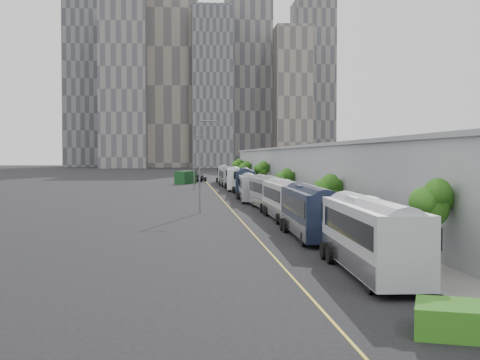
{
  "coord_description": "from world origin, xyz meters",
  "views": [
    {
      "loc": [
        -6.8,
        -25.6,
        5.92
      ],
      "look_at": [
        0.07,
        54.34,
        3.0
      ],
      "focal_mm": 50.0,
      "sensor_mm": 36.0,
      "label": 1
    }
  ],
  "objects": [
    {
      "name": "skyline",
      "position": [
        -2.9,
        324.16,
        50.85
      ],
      "size": [
        145.0,
        64.0,
        120.0
      ],
      "color": "slate",
      "rests_on": "ground"
    },
    {
      "name": "tree_2",
      "position": [
        5.79,
        56.18,
        3.07
      ],
      "size": [
        2.02,
        2.02,
        4.1
      ],
      "color": "black",
      "rests_on": "ground"
    },
    {
      "name": "tree_3",
      "position": [
        5.76,
        80.13,
        3.78
      ],
      "size": [
        2.09,
        2.09,
        4.85
      ],
      "color": "black",
      "rests_on": "ground"
    },
    {
      "name": "shipping_container",
      "position": [
        -6.17,
        115.13,
        1.35
      ],
      "size": [
        4.74,
        7.19,
        2.7
      ],
      "primitive_type": "cube",
      "rotation": [
        0.0,
        0.0,
        -0.4
      ],
      "color": "#123B18",
      "rests_on": "ground"
    },
    {
      "name": "tree_4",
      "position": [
        5.72,
        107.81,
        3.53
      ],
      "size": [
        2.16,
        2.16,
        4.63
      ],
      "color": "black",
      "rests_on": "ground"
    },
    {
      "name": "suv",
      "position": [
        -3.3,
        126.14,
        0.84
      ],
      "size": [
        4.28,
        6.56,
        1.68
      ],
      "primitive_type": "imported",
      "rotation": [
        0.0,
        0.0,
        -0.27
      ],
      "color": "black",
      "rests_on": "ground"
    },
    {
      "name": "bus_0",
      "position": [
        2.5,
        6.83,
        1.6
      ],
      "size": [
        3.14,
        13.05,
        3.79
      ],
      "rotation": [
        0.0,
        0.0,
        -0.04
      ],
      "color": "silver",
      "rests_on": "ground"
    },
    {
      "name": "bus_2",
      "position": [
        2.6,
        35.69,
        1.54
      ],
      "size": [
        2.8,
        12.52,
        3.66
      ],
      "rotation": [
        0.0,
        0.0,
        0.0
      ],
      "color": "silver",
      "rests_on": "ground"
    },
    {
      "name": "street_lamp_near",
      "position": [
        -4.9,
        43.0,
        5.48
      ],
      "size": [
        2.04,
        0.22,
        9.57
      ],
      "color": "#59595E",
      "rests_on": "ground"
    },
    {
      "name": "bus_7",
      "position": [
        1.86,
        104.01,
        1.49
      ],
      "size": [
        2.72,
        12.14,
        3.54
      ],
      "rotation": [
        0.0,
        0.0,
        0.01
      ],
      "color": "slate",
      "rests_on": "ground"
    },
    {
      "name": "lane_line",
      "position": [
        -1.5,
        55.0,
        0.01
      ],
      "size": [
        0.12,
        160.0,
        0.02
      ],
      "primitive_type": "cube",
      "color": "gold",
      "rests_on": "ground"
    },
    {
      "name": "street_lamp_far",
      "position": [
        -4.65,
        89.44,
        5.4
      ],
      "size": [
        2.04,
        0.22,
        9.4
      ],
      "color": "#59595E",
      "rests_on": "ground"
    },
    {
      "name": "tree_5",
      "position": [
        5.64,
        124.43,
        3.89
      ],
      "size": [
        2.32,
        2.32,
        5.07
      ],
      "color": "black",
      "rests_on": "ground"
    },
    {
      "name": "ground",
      "position": [
        0.0,
        0.0,
        0.0
      ],
      "size": [
        800.0,
        800.0,
        0.0
      ],
      "primitive_type": "plane",
      "color": "black",
      "rests_on": "ground"
    },
    {
      "name": "depot",
      "position": [
        12.99,
        55.0,
        3.51
      ],
      "size": [
        12.45,
        160.4,
        7.2
      ],
      "color": "gray",
      "rests_on": "ground"
    },
    {
      "name": "bus_4",
      "position": [
        1.87,
        60.65,
        1.49
      ],
      "size": [
        3.06,
        12.19,
        3.53
      ],
      "rotation": [
        0.0,
        0.0,
        -0.05
      ],
      "color": "#93949C",
      "rests_on": "ground"
    },
    {
      "name": "bus_5",
      "position": [
        2.62,
        74.9,
        1.7
      ],
      "size": [
        3.97,
        13.97,
        4.03
      ],
      "rotation": [
        0.0,
        0.0,
        -0.09
      ],
      "color": "#162033",
      "rests_on": "ground"
    },
    {
      "name": "tree_0",
      "position": [
        5.82,
        7.54,
        3.49
      ],
      "size": [
        1.96,
        1.96,
        4.49
      ],
      "color": "black",
      "rests_on": "ground"
    },
    {
      "name": "bus_3",
      "position": [
        2.62,
        47.61,
        1.56
      ],
      "size": [
        3.09,
        12.71,
        3.69
      ],
      "rotation": [
        0.0,
        0.0,
        0.04
      ],
      "color": "gray",
      "rests_on": "ground"
    },
    {
      "name": "bus_1",
      "position": [
        2.32,
        21.72,
        1.58
      ],
      "size": [
        2.93,
        12.85,
        3.74
      ],
      "rotation": [
        0.0,
        0.0,
        -0.03
      ],
      "color": "black",
      "rests_on": "ground"
    },
    {
      "name": "sidewalk",
      "position": [
        9.0,
        55.0,
        0.06
      ],
      "size": [
        10.0,
        170.0,
        0.12
      ],
      "primitive_type": "cube",
      "color": "gray",
      "rests_on": "ground"
    },
    {
      "name": "bus_8",
      "position": [
        2.18,
        119.42,
        1.62
      ],
      "size": [
        3.27,
        13.23,
        3.83
      ],
      "rotation": [
        0.0,
        0.0,
        -0.05
      ],
      "color": "#9798A0",
      "rests_on": "ground"
    },
    {
      "name": "bus_6",
      "position": [
        2.21,
        88.9,
        1.66
      ],
      "size": [
        3.68,
        13.62,
        3.94
      ],
      "rotation": [
        0.0,
        0.0,
        -0.07
      ],
      "color": "white",
      "rests_on": "ground"
    },
    {
      "name": "tree_1",
      "position": [
        5.67,
        31.36,
        3.02
      ],
      "size": [
        2.26,
        2.26,
        4.17
      ],
      "color": "black",
      "rests_on": "ground"
    }
  ]
}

